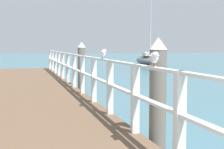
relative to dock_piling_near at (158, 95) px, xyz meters
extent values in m
cube|color=brown|center=(-1.79, 6.69, -0.79)|extent=(2.98, 21.56, 0.35)
cube|color=silver|center=(-0.38, -1.62, -0.05)|extent=(0.12, 0.12, 1.14)
cube|color=silver|center=(-0.38, 0.04, -0.05)|extent=(0.12, 0.12, 1.14)
cube|color=silver|center=(-0.38, 1.70, -0.05)|extent=(0.12, 0.12, 1.14)
cube|color=silver|center=(-0.38, 3.37, -0.05)|extent=(0.12, 0.12, 1.14)
cube|color=silver|center=(-0.38, 5.03, -0.05)|extent=(0.12, 0.12, 1.14)
cube|color=silver|center=(-0.38, 6.69, -0.05)|extent=(0.12, 0.12, 1.14)
cube|color=silver|center=(-0.38, 8.36, -0.05)|extent=(0.12, 0.12, 1.14)
cube|color=silver|center=(-0.38, 10.02, -0.05)|extent=(0.12, 0.12, 1.14)
cube|color=silver|center=(-0.38, 11.68, -0.05)|extent=(0.12, 0.12, 1.14)
cube|color=silver|center=(-0.38, 13.34, -0.05)|extent=(0.12, 0.12, 1.14)
cube|color=silver|center=(-0.38, 15.01, -0.05)|extent=(0.12, 0.12, 1.14)
cube|color=silver|center=(-0.38, 16.67, -0.05)|extent=(0.12, 0.12, 1.14)
cube|color=silver|center=(-0.38, 6.69, 0.50)|extent=(0.10, 19.96, 0.04)
cube|color=silver|center=(-0.38, 6.69, 0.01)|extent=(0.10, 19.96, 0.04)
cylinder|color=#6B6056|center=(0.00, 0.00, -0.11)|extent=(0.28, 0.28, 1.72)
cone|color=white|center=(0.00, 0.00, 0.85)|extent=(0.29, 0.29, 0.20)
cylinder|color=#6B6056|center=(0.00, 7.40, -0.11)|extent=(0.28, 0.28, 1.72)
cone|color=white|center=(0.00, 7.40, 0.85)|extent=(0.29, 0.29, 0.20)
ellipsoid|color=white|center=(-0.38, -0.78, 0.65)|extent=(0.20, 0.30, 0.15)
sphere|color=white|center=(-0.43, -0.95, 0.69)|extent=(0.09, 0.09, 0.09)
cone|color=gold|center=(-0.44, -1.01, 0.69)|extent=(0.04, 0.05, 0.02)
cone|color=#939399|center=(-0.34, -0.62, 0.66)|extent=(0.09, 0.10, 0.07)
ellipsoid|color=#939399|center=(-0.38, -0.78, 0.67)|extent=(0.23, 0.26, 0.04)
cylinder|color=tan|center=(-0.35, -0.78, 0.55)|extent=(0.01, 0.01, 0.05)
cylinder|color=tan|center=(-0.40, -0.76, 0.55)|extent=(0.01, 0.01, 0.05)
ellipsoid|color=white|center=(-0.38, 2.29, 0.65)|extent=(0.22, 0.31, 0.15)
sphere|color=white|center=(-0.32, 2.46, 0.69)|extent=(0.09, 0.09, 0.09)
cone|color=gold|center=(-0.30, 2.52, 0.69)|extent=(0.04, 0.06, 0.02)
cone|color=#939399|center=(-0.44, 2.14, 0.66)|extent=(0.09, 0.10, 0.07)
ellipsoid|color=#939399|center=(-0.38, 2.29, 0.67)|extent=(0.24, 0.27, 0.04)
cylinder|color=tan|center=(-0.41, 2.29, 0.55)|extent=(0.01, 0.01, 0.05)
cylinder|color=tan|center=(-0.36, 2.28, 0.55)|extent=(0.01, 0.01, 0.05)
ellipsoid|color=#4C4C51|center=(9.23, 24.47, -0.52)|extent=(4.25, 7.68, 0.91)
cylinder|color=#B2B2B7|center=(9.32, 24.82, 3.30)|extent=(0.10, 0.10, 6.73)
cylinder|color=#B2B2B7|center=(9.00, 23.59, 0.29)|extent=(0.71, 2.49, 0.08)
cube|color=beige|center=(9.01, 23.62, 0.09)|extent=(2.02, 2.89, 0.30)
camera|label=1|loc=(-2.19, -5.40, 0.81)|focal=56.65mm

